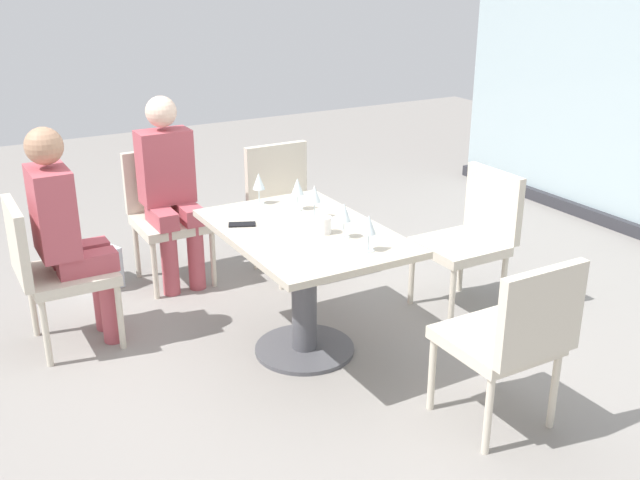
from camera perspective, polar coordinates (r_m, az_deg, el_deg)
The scene contains 17 objects.
ground_plane at distance 4.21m, azimuth -1.20°, elevation -8.53°, with size 12.00×12.00×0.00m, color gray.
dining_table_main at distance 3.98m, azimuth -1.25°, elevation -1.91°, with size 1.19×0.80×0.73m.
chair_side_end at distance 5.07m, azimuth -11.79°, elevation 2.40°, with size 0.50×0.46×0.87m.
chair_front_left at distance 4.31m, azimuth -20.09°, elevation -1.86°, with size 0.46×0.50×0.87m.
chair_far_right at distance 3.44m, azimuth 14.65°, elevation -7.07°, with size 0.50×0.46×0.87m.
chair_near_window at distance 4.63m, azimuth 11.71°, elevation 0.59°, with size 0.46×0.51×0.87m.
chair_far_left at distance 5.11m, azimuth -2.60°, elevation 2.98°, with size 0.50×0.46×0.87m.
person_side_end at distance 4.91m, azimuth -11.56°, elevation 4.30°, with size 0.39×0.34×1.26m.
person_front_left at distance 4.25m, azimuth -18.99°, elevation 0.93°, with size 0.34×0.39×1.26m.
wine_glass_0 at distance 3.74m, azimuth 1.87°, elevation 2.08°, with size 0.07×0.07×0.18m.
wine_glass_1 at distance 3.58m, azimuth 3.80°, elevation 1.12°, with size 0.07×0.07×0.18m.
wine_glass_2 at distance 4.17m, azimuth -1.75°, elevation 4.09°, with size 0.07×0.07×0.18m.
wine_glass_3 at distance 4.04m, azimuth -0.43°, elevation 3.52°, with size 0.07×0.07×0.18m.
wine_glass_4 at distance 4.29m, azimuth -4.76°, elevation 4.49°, with size 0.07×0.07×0.18m.
coffee_cup at distance 3.83m, azimuth 0.32°, elevation 1.16°, with size 0.08×0.08×0.09m, color white.
cell_phone_on_table at distance 3.98m, azimuth -6.04°, elevation 1.21°, with size 0.07×0.14×0.01m, color black.
handbag_0 at distance 5.18m, azimuth -16.62°, elevation -1.88°, with size 0.30×0.16×0.28m, color silver.
Camera 1 is at (3.23, -1.74, 2.07)m, focal length 41.40 mm.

